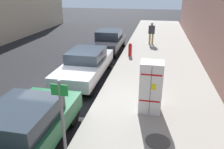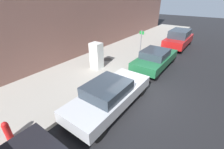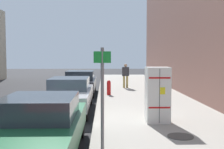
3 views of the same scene
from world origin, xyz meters
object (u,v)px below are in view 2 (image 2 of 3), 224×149
at_px(fire_hydrant, 7,131).
at_px(parked_suv_red, 179,38).
at_px(parked_sedan_green, 155,58).
at_px(discarded_refrigerator, 96,56).
at_px(street_sign_post, 141,44).
at_px(parked_sedan_silver, 110,95).

bearing_deg(fire_hydrant, parked_suv_red, 83.63).
relative_size(fire_hydrant, parked_sedan_green, 0.18).
bearing_deg(fire_hydrant, discarded_refrigerator, 103.00).
xyz_separation_m(parked_sedan_green, parked_suv_red, (0.00, 6.24, 0.17)).
relative_size(street_sign_post, parked_sedan_silver, 0.50).
bearing_deg(discarded_refrigerator, fire_hydrant, -77.00).
bearing_deg(parked_sedan_silver, fire_hydrant, -115.14).
bearing_deg(discarded_refrigerator, street_sign_post, 60.84).
distance_m(fire_hydrant, parked_sedan_silver, 4.06).
relative_size(fire_hydrant, parked_suv_red, 0.17).
height_order(fire_hydrant, parked_suv_red, parked_suv_red).
bearing_deg(fire_hydrant, parked_sedan_silver, 64.86).
bearing_deg(parked_sedan_green, street_sign_post, 163.97).
xyz_separation_m(parked_sedan_silver, parked_suv_red, (0.00, 11.77, 0.18)).
bearing_deg(discarded_refrigerator, parked_sedan_green, 40.58).
xyz_separation_m(street_sign_post, fire_hydrant, (-0.28, -9.61, -0.90)).
bearing_deg(discarded_refrigerator, parked_sedan_silver, -40.81).
bearing_deg(fire_hydrant, street_sign_post, 88.34).
relative_size(parked_sedan_silver, parked_suv_red, 0.97).
bearing_deg(parked_sedan_silver, parked_sedan_green, 90.00).
relative_size(discarded_refrigerator, street_sign_post, 0.77).
bearing_deg(fire_hydrant, parked_sedan_green, 79.39).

